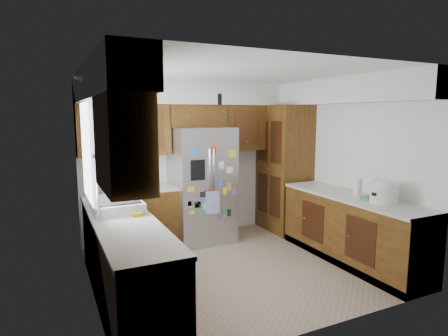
{
  "coord_description": "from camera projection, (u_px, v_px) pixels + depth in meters",
  "views": [
    {
      "loc": [
        -2.18,
        -4.16,
        2.0
      ],
      "look_at": [
        -0.03,
        0.35,
        1.28
      ],
      "focal_mm": 30.0,
      "sensor_mm": 36.0,
      "label": 1
    }
  ],
  "objects": [
    {
      "name": "rice_cooker",
      "position": [
        384.0,
        191.0,
        4.55
      ],
      "size": [
        0.34,
        0.33,
        0.29
      ],
      "color": "silver",
      "rests_on": "right_counter_run"
    },
    {
      "name": "fridge",
      "position": [
        202.0,
        185.0,
        5.88
      ],
      "size": [
        0.9,
        0.79,
        1.8
      ],
      "color": "#ABABB0",
      "rests_on": "ground"
    },
    {
      "name": "right_counter_run",
      "position": [
        351.0,
        231.0,
        5.08
      ],
      "size": [
        0.63,
        2.25,
        0.92
      ],
      "color": "#3C250B",
      "rests_on": "ground"
    },
    {
      "name": "floor",
      "position": [
        237.0,
        267.0,
        4.93
      ],
      "size": [
        3.6,
        3.6,
        0.0
      ],
      "primitive_type": "plane",
      "color": "tan",
      "rests_on": "ground"
    },
    {
      "name": "room_shell",
      "position": [
        218.0,
        128.0,
        4.95
      ],
      "size": [
        3.64,
        3.24,
        2.52
      ],
      "color": "white",
      "rests_on": "ground"
    },
    {
      "name": "sink_assembly",
      "position": [
        117.0,
        204.0,
        4.23
      ],
      "size": [
        0.52,
        0.75,
        0.37
      ],
      "color": "silver",
      "rests_on": "left_counter_run"
    },
    {
      "name": "left_counter_clutter",
      "position": [
        110.0,
        187.0,
        4.91
      ],
      "size": [
        0.28,
        0.84,
        0.38
      ],
      "color": "black",
      "rests_on": "left_counter_run"
    },
    {
      "name": "bridge_cabinet",
      "position": [
        196.0,
        116.0,
        5.92
      ],
      "size": [
        0.96,
        0.34,
        0.35
      ],
      "primitive_type": "cube",
      "color": "#3C250B",
      "rests_on": "fridge"
    },
    {
      "name": "left_counter_run",
      "position": [
        132.0,
        252.0,
        4.31
      ],
      "size": [
        1.36,
        3.2,
        0.92
      ],
      "color": "#3C250B",
      "rests_on": "ground"
    },
    {
      "name": "paper_towel",
      "position": [
        358.0,
        187.0,
        4.96
      ],
      "size": [
        0.11,
        0.11,
        0.24
      ],
      "primitive_type": "cylinder",
      "color": "white",
      "rests_on": "right_counter_run"
    },
    {
      "name": "fridge_top_items",
      "position": [
        199.0,
        96.0,
        5.85
      ],
      "size": [
        0.82,
        0.35,
        0.31
      ],
      "color": "#103998",
      "rests_on": "bridge_cabinet"
    },
    {
      "name": "pantry",
      "position": [
        284.0,
        168.0,
        6.44
      ],
      "size": [
        0.6,
        0.9,
        2.15
      ],
      "primitive_type": "cube",
      "color": "#3C250B",
      "rests_on": "ground"
    }
  ]
}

